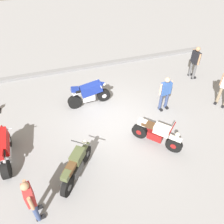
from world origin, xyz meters
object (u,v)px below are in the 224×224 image
at_px(person_in_black_shirt, 195,60).
at_px(person_in_blue_shirt, 165,92).
at_px(motorcycle_cream_vintage, 157,134).
at_px(person_in_red_shirt, 30,198).
at_px(motorcycle_blue_sportbike, 89,93).
at_px(motorcycle_olive_vintage, 76,166).
at_px(motorcycle_red_sportbike, 4,148).

bearing_deg(person_in_black_shirt, person_in_blue_shirt, -144.18).
distance_m(motorcycle_cream_vintage, person_in_red_shirt, 4.64).
bearing_deg(motorcycle_blue_sportbike, person_in_red_shirt, -124.37).
relative_size(person_in_red_shirt, person_in_blue_shirt, 1.02).
bearing_deg(person_in_blue_shirt, motorcycle_cream_vintage, -42.60).
distance_m(motorcycle_blue_sportbike, person_in_blue_shirt, 3.26).
xyz_separation_m(motorcycle_olive_vintage, person_in_black_shirt, (6.90, 4.05, 0.48)).
bearing_deg(person_in_red_shirt, person_in_blue_shirt, 19.91).
bearing_deg(person_in_blue_shirt, motorcycle_red_sportbike, -90.34).
bearing_deg(motorcycle_olive_vintage, person_in_black_shirt, -22.52).
distance_m(motorcycle_blue_sportbike, motorcycle_red_sportbike, 4.07).
distance_m(person_in_red_shirt, person_in_blue_shirt, 6.46).
distance_m(motorcycle_blue_sportbike, person_in_red_shirt, 5.19).
distance_m(motorcycle_cream_vintage, person_in_blue_shirt, 2.19).
bearing_deg(motorcycle_cream_vintage, person_in_black_shirt, 91.34).
bearing_deg(motorcycle_blue_sportbike, person_in_blue_shirt, -26.99).
bearing_deg(person_in_black_shirt, motorcycle_red_sportbike, -162.55).
distance_m(motorcycle_red_sportbike, motorcycle_olive_vintage, 2.57).
bearing_deg(person_in_red_shirt, motorcycle_blue_sportbike, 49.82).
distance_m(motorcycle_cream_vintage, motorcycle_red_sportbike, 5.30).
bearing_deg(motorcycle_cream_vintage, person_in_red_shirt, -114.02).
relative_size(motorcycle_blue_sportbike, person_in_black_shirt, 1.15).
height_order(motorcycle_olive_vintage, person_in_black_shirt, person_in_black_shirt).
distance_m(motorcycle_red_sportbike, person_in_blue_shirt, 6.51).
distance_m(motorcycle_olive_vintage, person_in_blue_shirt, 4.84).
distance_m(motorcycle_blue_sportbike, motorcycle_olive_vintage, 3.75).
bearing_deg(person_in_red_shirt, motorcycle_red_sportbike, 99.95).
xyz_separation_m(motorcycle_cream_vintage, person_in_blue_shirt, (1.22, 1.77, 0.40)).
height_order(motorcycle_blue_sportbike, person_in_blue_shirt, person_in_blue_shirt).
bearing_deg(person_in_blue_shirt, motorcycle_blue_sportbike, -121.20).
bearing_deg(person_in_blue_shirt, person_in_red_shirt, -68.49).
xyz_separation_m(motorcycle_cream_vintage, person_in_red_shirt, (-4.40, -1.40, 0.42)).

